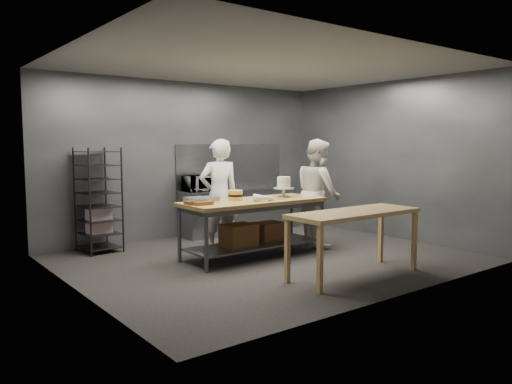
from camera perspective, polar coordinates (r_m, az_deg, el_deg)
ground at (r=8.02m, az=1.44°, el=-7.52°), size 6.00×6.00×0.00m
back_wall at (r=9.88m, az=-7.69°, el=3.70°), size 6.00×0.04×3.00m
work_table at (r=7.99m, az=-0.34°, el=-3.38°), size 2.40×0.90×0.92m
near_counter at (r=6.94m, az=11.20°, el=-2.85°), size 2.00×0.70×0.90m
back_counter at (r=10.24m, az=-1.86°, el=-2.07°), size 2.60×0.60×0.90m
splashback_panel at (r=10.41m, az=-2.84°, el=3.02°), size 2.60×0.02×0.90m
speed_rack at (r=8.74m, az=-17.57°, el=-0.99°), size 0.65×0.70×1.75m
chef_behind at (r=8.40m, az=-4.25°, el=-0.39°), size 0.76×0.58×1.89m
chef_right at (r=8.95m, az=7.11°, el=-0.03°), size 1.03×1.13×1.90m
microwave at (r=9.64m, az=-6.60°, el=0.99°), size 0.54×0.37×0.30m
frosted_cake_stand at (r=8.33m, az=3.18°, el=0.85°), size 0.34×0.34×0.34m
layer_cake at (r=7.87m, az=-2.37°, el=-0.39°), size 0.23×0.23×0.16m
cake_pans at (r=7.71m, az=-5.97°, el=-0.85°), size 0.59×0.37×0.07m
piping_bag at (r=7.69m, az=1.14°, el=-0.67°), size 0.34×0.37×0.12m
offset_spatula at (r=7.89m, az=2.15°, el=-0.91°), size 0.36×0.02×0.02m
pastry_clamshells at (r=7.39m, az=-6.56°, el=-1.00°), size 0.34×0.32×0.11m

